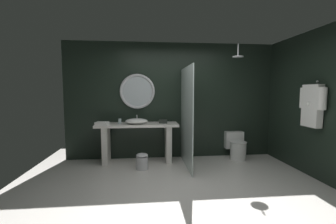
{
  "coord_description": "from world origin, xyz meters",
  "views": [
    {
      "loc": [
        -0.63,
        -3.23,
        1.52
      ],
      "look_at": [
        -0.24,
        0.71,
        1.16
      ],
      "focal_mm": 24.12,
      "sensor_mm": 36.0,
      "label": 1
    }
  ],
  "objects_px": {
    "waste_bin": "(142,161)",
    "tissue_box": "(163,121)",
    "tumbler_cup": "(120,121)",
    "hanging_bathrobe": "(312,104)",
    "folded_hand_towel": "(102,124)",
    "round_wall_mirror": "(137,91)",
    "rain_shower_head": "(238,56)",
    "toilet": "(236,146)",
    "vessel_sink": "(137,121)"
  },
  "relations": [
    {
      "from": "tissue_box",
      "to": "folded_hand_towel",
      "type": "distance_m",
      "value": 1.26
    },
    {
      "from": "vessel_sink",
      "to": "tumbler_cup",
      "type": "height_order",
      "value": "vessel_sink"
    },
    {
      "from": "tissue_box",
      "to": "round_wall_mirror",
      "type": "distance_m",
      "value": 0.88
    },
    {
      "from": "vessel_sink",
      "to": "tumbler_cup",
      "type": "relative_size",
      "value": 4.35
    },
    {
      "from": "rain_shower_head",
      "to": "folded_hand_towel",
      "type": "distance_m",
      "value": 3.1
    },
    {
      "from": "toilet",
      "to": "folded_hand_towel",
      "type": "relative_size",
      "value": 2.4
    },
    {
      "from": "folded_hand_towel",
      "to": "rain_shower_head",
      "type": "bearing_deg",
      "value": -1.65
    },
    {
      "from": "round_wall_mirror",
      "to": "folded_hand_towel",
      "type": "xyz_separation_m",
      "value": [
        -0.7,
        -0.41,
        -0.65
      ]
    },
    {
      "from": "tissue_box",
      "to": "folded_hand_towel",
      "type": "relative_size",
      "value": 0.7
    },
    {
      "from": "hanging_bathrobe",
      "to": "tissue_box",
      "type": "bearing_deg",
      "value": 154.15
    },
    {
      "from": "waste_bin",
      "to": "folded_hand_towel",
      "type": "distance_m",
      "value": 1.11
    },
    {
      "from": "rain_shower_head",
      "to": "waste_bin",
      "type": "xyz_separation_m",
      "value": [
        -1.98,
        -0.23,
        -2.09
      ]
    },
    {
      "from": "tissue_box",
      "to": "waste_bin",
      "type": "xyz_separation_m",
      "value": [
        -0.45,
        -0.46,
        -0.72
      ]
    },
    {
      "from": "tissue_box",
      "to": "waste_bin",
      "type": "height_order",
      "value": "tissue_box"
    },
    {
      "from": "rain_shower_head",
      "to": "tissue_box",
      "type": "bearing_deg",
      "value": 171.16
    },
    {
      "from": "tumbler_cup",
      "to": "waste_bin",
      "type": "distance_m",
      "value": 1.0
    },
    {
      "from": "tumbler_cup",
      "to": "tissue_box",
      "type": "bearing_deg",
      "value": -1.92
    },
    {
      "from": "tissue_box",
      "to": "folded_hand_towel",
      "type": "xyz_separation_m",
      "value": [
        -1.25,
        -0.16,
        -0.01
      ]
    },
    {
      "from": "hanging_bathrobe",
      "to": "waste_bin",
      "type": "bearing_deg",
      "value": 165.9
    },
    {
      "from": "round_wall_mirror",
      "to": "waste_bin",
      "type": "height_order",
      "value": "round_wall_mirror"
    },
    {
      "from": "tissue_box",
      "to": "hanging_bathrobe",
      "type": "distance_m",
      "value": 2.78
    },
    {
      "from": "vessel_sink",
      "to": "round_wall_mirror",
      "type": "height_order",
      "value": "round_wall_mirror"
    },
    {
      "from": "tumbler_cup",
      "to": "round_wall_mirror",
      "type": "relative_size",
      "value": 0.14
    },
    {
      "from": "round_wall_mirror",
      "to": "rain_shower_head",
      "type": "bearing_deg",
      "value": -13.24
    },
    {
      "from": "toilet",
      "to": "waste_bin",
      "type": "height_order",
      "value": "toilet"
    },
    {
      "from": "tumbler_cup",
      "to": "hanging_bathrobe",
      "type": "distance_m",
      "value": 3.63
    },
    {
      "from": "waste_bin",
      "to": "folded_hand_towel",
      "type": "xyz_separation_m",
      "value": [
        -0.8,
        0.31,
        0.71
      ]
    },
    {
      "from": "tissue_box",
      "to": "rain_shower_head",
      "type": "height_order",
      "value": "rain_shower_head"
    },
    {
      "from": "rain_shower_head",
      "to": "round_wall_mirror",
      "type": "bearing_deg",
      "value": 166.76
    },
    {
      "from": "vessel_sink",
      "to": "folded_hand_towel",
      "type": "bearing_deg",
      "value": -168.83
    },
    {
      "from": "toilet",
      "to": "waste_bin",
      "type": "xyz_separation_m",
      "value": [
        -2.12,
        -0.52,
        -0.12
      ]
    },
    {
      "from": "tumbler_cup",
      "to": "folded_hand_towel",
      "type": "xyz_separation_m",
      "value": [
        -0.33,
        -0.19,
        -0.02
      ]
    },
    {
      "from": "waste_bin",
      "to": "tumbler_cup",
      "type": "bearing_deg",
      "value": 133.58
    },
    {
      "from": "vessel_sink",
      "to": "folded_hand_towel",
      "type": "xyz_separation_m",
      "value": [
        -0.69,
        -0.14,
        -0.02
      ]
    },
    {
      "from": "rain_shower_head",
      "to": "hanging_bathrobe",
      "type": "distance_m",
      "value": 1.64
    },
    {
      "from": "vessel_sink",
      "to": "rain_shower_head",
      "type": "bearing_deg",
      "value": -5.92
    },
    {
      "from": "tumbler_cup",
      "to": "folded_hand_towel",
      "type": "relative_size",
      "value": 0.45
    },
    {
      "from": "tumbler_cup",
      "to": "toilet",
      "type": "height_order",
      "value": "tumbler_cup"
    },
    {
      "from": "tumbler_cup",
      "to": "tissue_box",
      "type": "xyz_separation_m",
      "value": [
        0.92,
        -0.03,
        -0.02
      ]
    },
    {
      "from": "toilet",
      "to": "round_wall_mirror",
      "type": "bearing_deg",
      "value": 174.93
    },
    {
      "from": "hanging_bathrobe",
      "to": "waste_bin",
      "type": "xyz_separation_m",
      "value": [
        -2.92,
        0.73,
        -1.15
      ]
    },
    {
      "from": "hanging_bathrobe",
      "to": "waste_bin",
      "type": "height_order",
      "value": "hanging_bathrobe"
    },
    {
      "from": "folded_hand_towel",
      "to": "waste_bin",
      "type": "bearing_deg",
      "value": -20.86
    },
    {
      "from": "folded_hand_towel",
      "to": "round_wall_mirror",
      "type": "bearing_deg",
      "value": 30.15
    },
    {
      "from": "toilet",
      "to": "folded_hand_towel",
      "type": "distance_m",
      "value": 2.99
    },
    {
      "from": "tumbler_cup",
      "to": "rain_shower_head",
      "type": "bearing_deg",
      "value": -6.26
    },
    {
      "from": "vessel_sink",
      "to": "hanging_bathrobe",
      "type": "height_order",
      "value": "hanging_bathrobe"
    },
    {
      "from": "waste_bin",
      "to": "tissue_box",
      "type": "bearing_deg",
      "value": 45.88
    },
    {
      "from": "rain_shower_head",
      "to": "toilet",
      "type": "xyz_separation_m",
      "value": [
        0.15,
        0.29,
        -1.97
      ]
    },
    {
      "from": "tissue_box",
      "to": "round_wall_mirror",
      "type": "relative_size",
      "value": 0.22
    }
  ]
}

